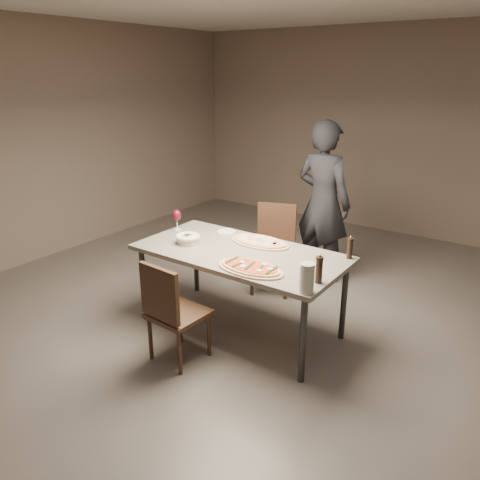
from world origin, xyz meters
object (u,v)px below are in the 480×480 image
Objects in this scene: zucchini_pizza at (251,268)px; diner at (323,203)px; carafe at (307,278)px; dining_table at (240,257)px; chair_far at (274,243)px; bread_basket at (188,238)px; pepper_mill_left at (319,269)px; chair_near at (171,308)px; ham_pizza at (260,242)px.

zucchini_pizza is 0.33× the size of diner.
zucchini_pizza is 0.55m from carafe.
dining_table is 0.96m from chair_far.
bread_basket is at bearing 54.11° from chair_far.
dining_table is 0.52m from bread_basket.
zucchini_pizza is at bearing 104.63° from diner.
pepper_mill_left is 0.26× the size of chair_near.
carafe reaches higher than chair_far.
zucchini_pizza is 2.56× the size of pepper_mill_left.
dining_table is 0.41m from zucchini_pizza.
carafe is at bearing -11.58° from bread_basket.
bread_basket is 0.12× the size of diner.
carafe is (0.83, -0.38, 0.16)m from dining_table.
dining_table is 2.00× the size of chair_far.
chair_far is at bearing 133.07° from pepper_mill_left.
diner is at bearing 87.43° from chair_near.
chair_far is (-1.03, 1.11, -0.35)m from pepper_mill_left.
bread_basket is 0.24× the size of chair_far.
pepper_mill_left reaches higher than bread_basket.
chair_near is 2.19m from diner.
chair_near is at bearing 91.63° from diner.
ham_pizza is 2.64× the size of bread_basket.
chair_near reaches higher than zucchini_pizza.
chair_far reaches higher than ham_pizza.
bread_basket is 0.98× the size of pepper_mill_left.
chair_far is (-0.24, 0.66, -0.26)m from ham_pizza.
chair_near is (-0.14, -0.73, -0.21)m from dining_table.
zucchini_pizza is at bearing -40.62° from ham_pizza.
chair_far reaches higher than zucchini_pizza.
ham_pizza is at bearing 83.71° from chair_near.
bread_basket is 1.01× the size of carafe.
chair_near is (-0.97, -0.54, -0.38)m from pepper_mill_left.
carafe is (0.00, -0.19, 0.00)m from pepper_mill_left.
bread_basket reaches higher than zucchini_pizza.
zucchini_pizza is 0.81m from bread_basket.
diner is at bearing -140.89° from chair_far.
chair_near is at bearing -76.52° from ham_pizza.
pepper_mill_left reaches higher than chair_near.
bread_basket is (-0.53, -0.37, 0.03)m from ham_pizza.
zucchini_pizza reaches higher than dining_table.
carafe is at bearing 10.45° from zucchini_pizza.
pepper_mill_left is at bearing -5.95° from ham_pizza.
diner is at bearing 112.34° from carafe.
dining_table is at bearing 155.40° from carafe.
pepper_mill_left reaches higher than zucchini_pizza.
dining_table is 0.27m from ham_pizza.
zucchini_pizza is at bearing 169.36° from carafe.
dining_table is 0.78m from chair_near.
ham_pizza is 1.05m from chair_near.
chair_near is (-0.17, -0.99, -0.29)m from ham_pizza.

